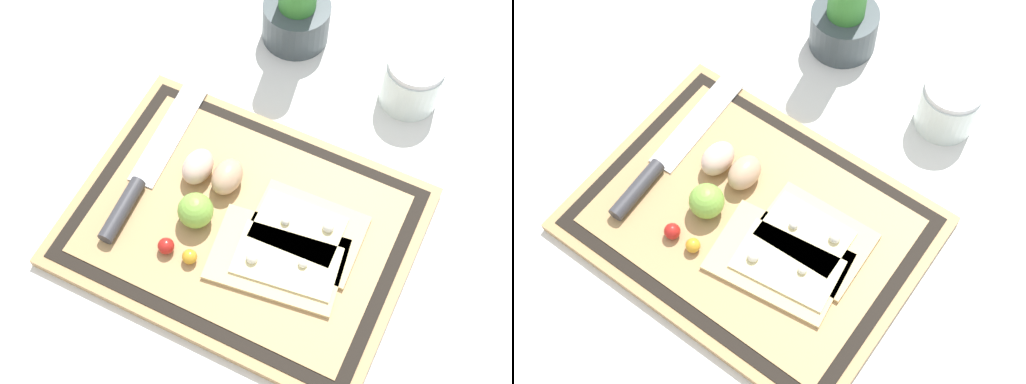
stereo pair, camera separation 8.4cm
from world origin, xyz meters
TOP-DOWN VIEW (x-y plane):
  - ground_plane at (0.00, 0.00)m, footprint 6.00×6.00m
  - cutting_board at (0.00, 0.00)m, footprint 0.47×0.35m
  - pizza_slice_near at (0.07, -0.03)m, footprint 0.19×0.14m
  - pizza_slice_far at (0.08, 0.02)m, footprint 0.16×0.12m
  - knife at (-0.16, -0.01)m, footprint 0.05×0.31m
  - egg_brown at (-0.05, 0.05)m, footprint 0.04×0.06m
  - egg_pink at (-0.09, 0.04)m, footprint 0.04×0.06m
  - lime at (-0.06, -0.02)m, footprint 0.05×0.05m
  - cherry_tomato_red at (-0.07, -0.08)m, footprint 0.02×0.02m
  - cherry_tomato_yellow at (-0.04, -0.08)m, footprint 0.02×0.02m
  - sauce_jar at (0.13, 0.32)m, footprint 0.09×0.09m

SIDE VIEW (x-z plane):
  - ground_plane at x=0.00m, z-range 0.00..0.00m
  - cutting_board at x=0.00m, z-range 0.00..0.02m
  - pizza_slice_near at x=0.07m, z-range 0.01..0.04m
  - pizza_slice_far at x=0.08m, z-range 0.01..0.04m
  - knife at x=-0.16m, z-range 0.02..0.04m
  - cherry_tomato_yellow at x=-0.04m, z-range 0.02..0.04m
  - cherry_tomato_red at x=-0.07m, z-range 0.02..0.04m
  - sauce_jar at x=0.13m, z-range -0.01..0.08m
  - egg_brown at x=-0.05m, z-range 0.02..0.06m
  - egg_pink at x=-0.09m, z-range 0.02..0.06m
  - lime at x=-0.06m, z-range 0.02..0.07m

